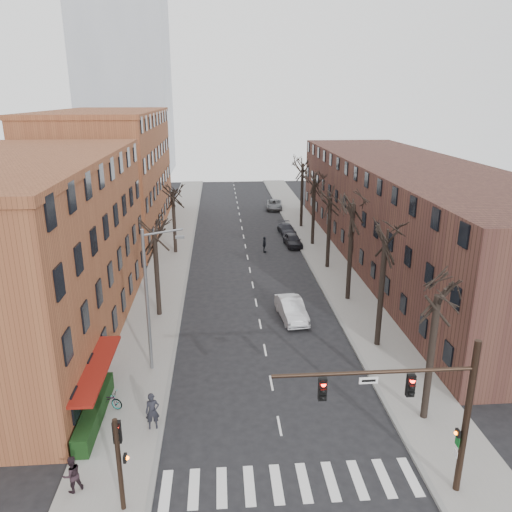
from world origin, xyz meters
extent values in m
plane|color=black|center=(0.00, 0.00, 0.00)|extent=(160.00, 160.00, 0.00)
cube|color=gray|center=(-8.00, 35.00, 0.07)|extent=(4.00, 90.00, 0.15)
cube|color=gray|center=(8.00, 35.00, 0.07)|extent=(4.00, 90.00, 0.15)
cube|color=brown|center=(-16.00, 15.00, 6.00)|extent=(12.00, 26.00, 12.00)
cube|color=brown|center=(-16.00, 44.00, 7.00)|extent=(12.00, 28.00, 14.00)
cube|color=#492B22|center=(16.00, 30.00, 5.00)|extent=(12.00, 50.00, 10.00)
cube|color=#B2B7BF|center=(-22.00, 95.00, 30.00)|extent=(18.00, 18.00, 60.00)
cube|color=maroon|center=(-9.40, 6.00, 0.00)|extent=(1.20, 7.00, 0.15)
cube|color=black|center=(-9.50, 5.00, 0.65)|extent=(0.80, 6.00, 1.00)
cylinder|color=black|center=(7.00, -1.00, 3.60)|extent=(0.28, 0.28, 7.20)
cylinder|color=black|center=(3.00, -1.00, 6.00)|extent=(8.00, 0.16, 0.16)
cube|color=black|center=(4.50, -1.00, 5.35)|extent=(0.32, 0.22, 0.95)
cube|color=black|center=(1.00, -1.00, 5.35)|extent=(0.32, 0.22, 0.95)
cube|color=silver|center=(2.80, -1.00, 5.65)|extent=(0.75, 0.04, 0.28)
cube|color=black|center=(6.72, -1.00, 3.00)|extent=(0.12, 0.30, 0.30)
cylinder|color=black|center=(-7.00, -1.00, 2.20)|extent=(0.20, 0.20, 4.40)
cube|color=black|center=(-7.00, -0.82, 3.70)|extent=(0.32, 0.22, 0.95)
cube|color=black|center=(-6.75, -1.00, 2.60)|extent=(0.12, 0.30, 0.30)
cylinder|color=slate|center=(-7.20, 10.00, 4.50)|extent=(0.20, 0.20, 9.00)
cylinder|color=slate|center=(-6.10, 10.00, 8.80)|extent=(2.39, 0.12, 0.46)
cube|color=slate|center=(-5.10, 10.00, 8.50)|extent=(0.50, 0.22, 0.14)
imported|color=silver|center=(2.44, 16.71, 0.78)|extent=(2.16, 4.91, 1.57)
imported|color=black|center=(5.30, 35.69, 0.71)|extent=(1.99, 4.26, 1.41)
imported|color=#212229|center=(5.30, 40.80, 0.62)|extent=(2.07, 4.40, 1.24)
imported|color=slate|center=(5.30, 54.74, 0.69)|extent=(2.71, 5.14, 1.38)
imported|color=black|center=(-6.40, 4.13, 1.12)|extent=(0.77, 0.57, 1.94)
imported|color=black|center=(-9.28, 0.13, 0.99)|extent=(1.03, 0.98, 1.68)
imported|color=black|center=(1.91, 33.56, 0.87)|extent=(0.56, 1.07, 1.74)
imported|color=gray|center=(-9.10, 6.09, 0.64)|extent=(1.99, 1.28, 0.99)
camera|label=1|loc=(-2.82, -17.52, 16.20)|focal=35.00mm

